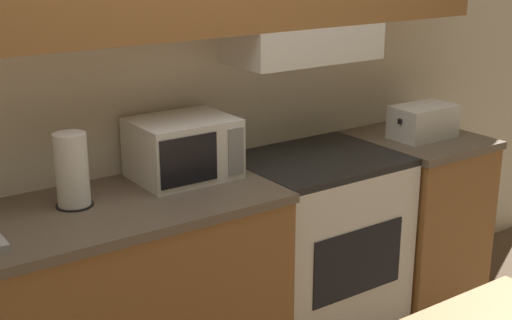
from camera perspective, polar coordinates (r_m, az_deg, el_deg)
name	(u,v)px	position (r m, az deg, el deg)	size (l,w,h in m)	color
wall_back	(180,20)	(2.96, -6.07, 11.06)	(5.36, 0.38, 2.55)	silver
lower_counter_right_stub	(413,221)	(3.79, 12.45, -4.79)	(0.55, 0.63, 0.92)	#936033
stove_range	(316,250)	(3.39, 4.78, -7.18)	(0.72, 0.59, 0.92)	white
microwave	(183,148)	(2.93, -5.86, 0.95)	(0.40, 0.33, 0.25)	white
toaster	(423,121)	(3.60, 13.23, 3.04)	(0.33, 0.19, 0.16)	white
paper_towel_roll	(72,170)	(2.68, -14.51, -0.80)	(0.14, 0.14, 0.28)	black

